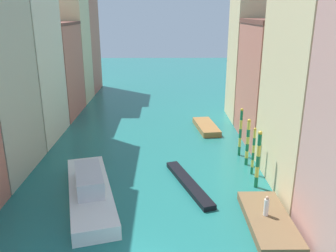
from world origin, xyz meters
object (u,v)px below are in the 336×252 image
(vaporetto_white, at_px, (90,190))
(waterfront_dock, at_px, (268,220))
(mooring_pole_2, at_px, (248,142))
(motorboat_0, at_px, (206,127))
(mooring_pole_0, at_px, (258,159))
(gondola_black, at_px, (189,183))
(mooring_pole_1, at_px, (253,151))
(person_on_dock, at_px, (266,206))
(mooring_pole_3, at_px, (240,132))

(vaporetto_white, bearing_deg, waterfront_dock, -15.36)
(mooring_pole_2, relative_size, motorboat_0, 0.70)
(mooring_pole_2, distance_m, vaporetto_white, 15.99)
(mooring_pole_2, relative_size, vaporetto_white, 0.38)
(mooring_pole_0, distance_m, gondola_black, 6.44)
(mooring_pole_1, bearing_deg, mooring_pole_0, -95.55)
(waterfront_dock, height_order, mooring_pole_1, mooring_pole_1)
(mooring_pole_0, bearing_deg, waterfront_dock, -95.15)
(person_on_dock, xyz_separation_m, gondola_black, (-5.24, 5.81, -1.14))
(waterfront_dock, distance_m, mooring_pole_2, 10.71)
(mooring_pole_3, height_order, gondola_black, mooring_pole_3)
(vaporetto_white, distance_m, motorboat_0, 21.35)
(person_on_dock, distance_m, mooring_pole_0, 5.72)
(waterfront_dock, bearing_deg, motorboat_0, 95.43)
(mooring_pole_0, xyz_separation_m, mooring_pole_2, (0.20, 4.76, -0.21))
(person_on_dock, distance_m, mooring_pole_2, 10.38)
(vaporetto_white, distance_m, gondola_black, 8.61)
(waterfront_dock, xyz_separation_m, vaporetto_white, (-13.72, 3.77, 0.54))
(mooring_pole_1, bearing_deg, person_on_dock, -96.68)
(mooring_pole_1, xyz_separation_m, motorboat_0, (-2.83, 13.32, -2.01))
(mooring_pole_1, xyz_separation_m, mooring_pole_3, (-0.27, 4.60, 0.30))
(person_on_dock, bearing_deg, mooring_pole_2, 85.02)
(waterfront_dock, bearing_deg, gondola_black, 132.11)
(person_on_dock, bearing_deg, motorboat_0, 94.99)
(mooring_pole_1, relative_size, mooring_pole_3, 0.89)
(person_on_dock, relative_size, mooring_pole_0, 0.30)
(mooring_pole_0, xyz_separation_m, motorboat_0, (-2.57, 15.93, -2.33))
(mooring_pole_2, bearing_deg, vaporetto_white, -155.09)
(mooring_pole_0, relative_size, gondola_black, 0.60)
(mooring_pole_1, xyz_separation_m, vaporetto_white, (-14.48, -4.56, -1.51))
(mooring_pole_3, height_order, vaporetto_white, mooring_pole_3)
(mooring_pole_1, distance_m, vaporetto_white, 15.26)
(mooring_pole_0, height_order, vaporetto_white, mooring_pole_0)
(mooring_pole_3, bearing_deg, waterfront_dock, -92.19)
(mooring_pole_3, relative_size, vaporetto_white, 0.41)
(mooring_pole_3, xyz_separation_m, motorboat_0, (-2.55, 8.72, -2.32))
(waterfront_dock, relative_size, mooring_pole_0, 1.41)
(motorboat_0, bearing_deg, person_on_dock, -85.01)
(mooring_pole_1, bearing_deg, mooring_pole_2, 91.55)
(vaporetto_white, relative_size, gondola_black, 1.45)
(mooring_pole_2, bearing_deg, waterfront_dock, -93.88)
(mooring_pole_3, bearing_deg, mooring_pole_2, -84.96)
(motorboat_0, bearing_deg, mooring_pole_3, -73.68)
(mooring_pole_1, height_order, mooring_pole_3, mooring_pole_3)
(gondola_black, relative_size, motorboat_0, 1.28)
(vaporetto_white, bearing_deg, mooring_pole_2, 24.91)
(waterfront_dock, relative_size, person_on_dock, 4.77)
(vaporetto_white, bearing_deg, mooring_pole_0, 7.78)
(waterfront_dock, relative_size, vaporetto_white, 0.58)
(mooring_pole_3, bearing_deg, person_on_dock, -93.05)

